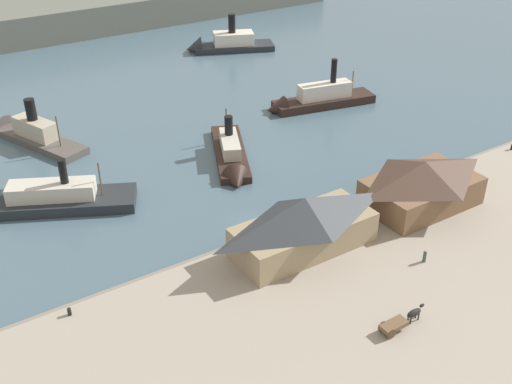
{
  "coord_description": "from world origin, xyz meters",
  "views": [
    {
      "loc": [
        -38.9,
        -60.96,
        48.02
      ],
      "look_at": [
        3.71,
        4.87,
        2.0
      ],
      "focal_mm": 43.51,
      "sensor_mm": 36.0,
      "label": 1
    }
  ],
  "objects_px": {
    "mooring_post_west": "(512,147)",
    "ferry_moored_west": "(27,132)",
    "pedestrian_near_cart": "(425,256)",
    "mooring_post_east": "(69,312)",
    "ferry_shed_west_terminal": "(422,183)",
    "horse_cart": "(401,321)",
    "ferry_moored_east": "(30,201)",
    "mooring_post_center_west": "(466,163)",
    "ferry_mid_harbor": "(314,100)",
    "ferry_approaching_west": "(232,158)",
    "ferry_near_quay": "(223,44)",
    "ferry_shed_east_terminal": "(304,223)"
  },
  "relations": [
    {
      "from": "mooring_post_east",
      "to": "ferry_moored_west",
      "type": "xyz_separation_m",
      "value": [
        9.18,
        51.21,
        -0.21
      ]
    },
    {
      "from": "mooring_post_east",
      "to": "ferry_near_quay",
      "type": "xyz_separation_m",
      "value": [
        64.62,
        76.78,
        -0.09
      ]
    },
    {
      "from": "horse_cart",
      "to": "ferry_moored_east",
      "type": "bearing_deg",
      "value": 118.55
    },
    {
      "from": "ferry_shed_east_terminal",
      "to": "ferry_shed_west_terminal",
      "type": "height_order",
      "value": "ferry_shed_east_terminal"
    },
    {
      "from": "ferry_moored_west",
      "to": "ferry_moored_east",
      "type": "bearing_deg",
      "value": -104.37
    },
    {
      "from": "ferry_near_quay",
      "to": "horse_cart",
      "type": "bearing_deg",
      "value": -109.67
    },
    {
      "from": "ferry_shed_west_terminal",
      "to": "horse_cart",
      "type": "xyz_separation_m",
      "value": [
        -20.57,
        -17.21,
        -2.59
      ]
    },
    {
      "from": "horse_cart",
      "to": "mooring_post_east",
      "type": "xyz_separation_m",
      "value": [
        -29.5,
        21.49,
        -0.47
      ]
    },
    {
      "from": "ferry_approaching_west",
      "to": "ferry_mid_harbor",
      "type": "xyz_separation_m",
      "value": [
        26.11,
        11.85,
        0.48
      ]
    },
    {
      "from": "ferry_mid_harbor",
      "to": "horse_cart",
      "type": "bearing_deg",
      "value": -119.21
    },
    {
      "from": "pedestrian_near_cart",
      "to": "ferry_mid_harbor",
      "type": "bearing_deg",
      "value": 67.38
    },
    {
      "from": "mooring_post_center_west",
      "to": "ferry_moored_east",
      "type": "relative_size",
      "value": 0.03
    },
    {
      "from": "ferry_shed_west_terminal",
      "to": "horse_cart",
      "type": "distance_m",
      "value": 26.95
    },
    {
      "from": "ferry_mid_harbor",
      "to": "ferry_moored_east",
      "type": "distance_m",
      "value": 58.61
    },
    {
      "from": "ferry_approaching_west",
      "to": "ferry_moored_east",
      "type": "distance_m",
      "value": 32.21
    },
    {
      "from": "ferry_moored_east",
      "to": "mooring_post_center_west",
      "type": "bearing_deg",
      "value": -23.6
    },
    {
      "from": "ferry_moored_west",
      "to": "ferry_approaching_west",
      "type": "relative_size",
      "value": 1.09
    },
    {
      "from": "pedestrian_near_cart",
      "to": "mooring_post_east",
      "type": "height_order",
      "value": "pedestrian_near_cart"
    },
    {
      "from": "ferry_shed_west_terminal",
      "to": "horse_cart",
      "type": "height_order",
      "value": "ferry_shed_west_terminal"
    },
    {
      "from": "ferry_shed_west_terminal",
      "to": "ferry_mid_harbor",
      "type": "height_order",
      "value": "ferry_mid_harbor"
    },
    {
      "from": "pedestrian_near_cart",
      "to": "ferry_shed_west_terminal",
      "type": "bearing_deg",
      "value": 46.66
    },
    {
      "from": "mooring_post_center_west",
      "to": "mooring_post_east",
      "type": "distance_m",
      "value": 64.97
    },
    {
      "from": "ferry_moored_west",
      "to": "ferry_moored_east",
      "type": "relative_size",
      "value": 0.92
    },
    {
      "from": "ferry_near_quay",
      "to": "ferry_moored_west",
      "type": "bearing_deg",
      "value": -155.24
    },
    {
      "from": "pedestrian_near_cart",
      "to": "mooring_post_east",
      "type": "bearing_deg",
      "value": 160.37
    },
    {
      "from": "pedestrian_near_cart",
      "to": "mooring_post_west",
      "type": "distance_m",
      "value": 38.49
    },
    {
      "from": "ferry_mid_harbor",
      "to": "ferry_moored_east",
      "type": "xyz_separation_m",
      "value": [
        -58.08,
        -7.87,
        -0.29
      ]
    },
    {
      "from": "mooring_post_center_west",
      "to": "mooring_post_east",
      "type": "height_order",
      "value": "same"
    },
    {
      "from": "ferry_shed_east_terminal",
      "to": "ferry_mid_harbor",
      "type": "bearing_deg",
      "value": 50.91
    },
    {
      "from": "pedestrian_near_cart",
      "to": "ferry_near_quay",
      "type": "bearing_deg",
      "value": 75.18
    },
    {
      "from": "ferry_shed_east_terminal",
      "to": "mooring_post_west",
      "type": "xyz_separation_m",
      "value": [
        46.71,
        3.76,
        -3.39
      ]
    },
    {
      "from": "pedestrian_near_cart",
      "to": "ferry_mid_harbor",
      "type": "xyz_separation_m",
      "value": [
        20.62,
        49.48,
        -0.42
      ]
    },
    {
      "from": "ferry_shed_east_terminal",
      "to": "ferry_near_quay",
      "type": "bearing_deg",
      "value": 66.46
    },
    {
      "from": "mooring_post_center_west",
      "to": "ferry_moored_east",
      "type": "bearing_deg",
      "value": 156.4
    },
    {
      "from": "ferry_moored_west",
      "to": "ferry_near_quay",
      "type": "bearing_deg",
      "value": 24.76
    },
    {
      "from": "ferry_shed_west_terminal",
      "to": "mooring_post_west",
      "type": "height_order",
      "value": "ferry_shed_west_terminal"
    },
    {
      "from": "ferry_near_quay",
      "to": "ferry_moored_east",
      "type": "xyz_separation_m",
      "value": [
        -61.6,
        -49.6,
        -0.27
      ]
    },
    {
      "from": "horse_cart",
      "to": "mooring_post_center_west",
      "type": "height_order",
      "value": "horse_cart"
    },
    {
      "from": "ferry_shed_east_terminal",
      "to": "ferry_moored_west",
      "type": "bearing_deg",
      "value": 110.24
    },
    {
      "from": "ferry_near_quay",
      "to": "ferry_moored_west",
      "type": "xyz_separation_m",
      "value": [
        -55.44,
        -25.57,
        -0.12
      ]
    },
    {
      "from": "pedestrian_near_cart",
      "to": "mooring_post_east",
      "type": "distance_m",
      "value": 42.98
    },
    {
      "from": "ferry_shed_west_terminal",
      "to": "horse_cart",
      "type": "bearing_deg",
      "value": -140.09
    },
    {
      "from": "ferry_moored_west",
      "to": "ferry_approaching_west",
      "type": "distance_m",
      "value": 38.09
    },
    {
      "from": "ferry_shed_west_terminal",
      "to": "mooring_post_center_west",
      "type": "bearing_deg",
      "value": 16.42
    },
    {
      "from": "horse_cart",
      "to": "ferry_moored_east",
      "type": "xyz_separation_m",
      "value": [
        -26.47,
        48.66,
        -0.83
      ]
    },
    {
      "from": "horse_cart",
      "to": "pedestrian_near_cart",
      "type": "bearing_deg",
      "value": 32.69
    },
    {
      "from": "ferry_moored_east",
      "to": "mooring_post_east",
      "type": "bearing_deg",
      "value": -96.35
    },
    {
      "from": "mooring_post_east",
      "to": "ferry_near_quay",
      "type": "distance_m",
      "value": 100.35
    },
    {
      "from": "mooring_post_center_west",
      "to": "ferry_near_quay",
      "type": "distance_m",
      "value": 76.67
    },
    {
      "from": "mooring_post_west",
      "to": "ferry_moored_west",
      "type": "xyz_separation_m",
      "value": [
        -67.01,
        51.31,
        -0.21
      ]
    }
  ]
}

